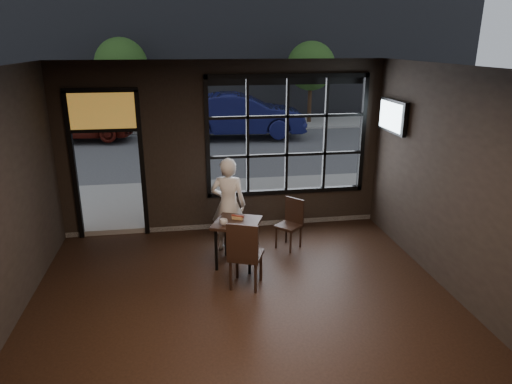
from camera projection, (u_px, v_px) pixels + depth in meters
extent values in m
cube|color=black|center=(252.00, 336.00, 5.70)|extent=(6.00, 7.00, 0.02)
cube|color=black|center=(252.00, 71.00, 4.69)|extent=(6.00, 7.00, 0.02)
cube|color=black|center=(491.00, 202.00, 5.65)|extent=(0.04, 7.00, 3.20)
cube|color=black|center=(287.00, 136.00, 8.59)|extent=(3.06, 0.12, 2.28)
cube|color=orange|center=(102.00, 111.00, 7.93)|extent=(1.20, 0.06, 0.70)
cube|color=#545456|center=(194.00, 101.00, 28.20)|extent=(60.00, 41.00, 0.04)
cube|color=black|center=(237.00, 243.00, 7.41)|extent=(0.91, 0.91, 0.76)
cube|color=black|center=(246.00, 253.00, 6.71)|extent=(0.60, 0.60, 1.07)
cube|color=black|center=(289.00, 224.00, 8.00)|extent=(0.54, 0.54, 0.88)
imported|color=silver|center=(228.00, 205.00, 7.82)|extent=(0.69, 0.54, 1.66)
imported|color=silver|center=(224.00, 222.00, 7.14)|extent=(0.17, 0.17, 0.10)
cube|color=black|center=(393.00, 116.00, 8.01)|extent=(0.11, 0.98, 0.57)
imported|color=#10123E|center=(239.00, 115.00, 16.89)|extent=(4.92, 2.03, 1.58)
imported|color=#4E120B|center=(74.00, 119.00, 16.45)|extent=(4.33, 2.11, 1.42)
cylinder|color=#332114|center=(125.00, 103.00, 19.37)|extent=(0.18, 0.18, 1.97)
sphere|color=#2D511D|center=(121.00, 64.00, 18.87)|extent=(2.14, 2.14, 2.14)
cylinder|color=#332114|center=(310.00, 103.00, 19.91)|extent=(0.17, 0.17, 1.89)
sphere|color=#205018|center=(311.00, 66.00, 19.43)|extent=(2.06, 2.06, 2.06)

